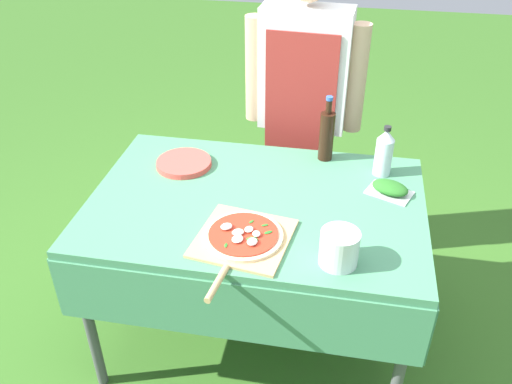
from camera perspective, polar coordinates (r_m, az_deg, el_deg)
ground_plane at (r=2.76m, az=0.02°, el=-14.56°), size 12.00×12.00×0.00m
prep_table at (r=2.28m, az=0.02°, el=-2.59°), size 1.39×0.94×0.80m
person_cook at (r=2.77m, az=5.00°, el=9.79°), size 0.60×0.22×1.59m
pizza_on_peel at (r=2.01m, az=-1.47°, el=-4.85°), size 0.38×0.53×0.05m
oil_bottle at (r=2.47m, az=7.44°, el=6.00°), size 0.07×0.07×0.31m
water_bottle at (r=2.41m, az=13.34°, el=4.11°), size 0.08×0.08×0.23m
herb_container at (r=2.32m, az=13.92°, el=0.37°), size 0.21×0.18×0.05m
mixing_tub at (r=1.90m, az=8.75°, el=-5.84°), size 0.14×0.14×0.13m
plate_stack at (r=2.47m, az=-7.60°, el=3.04°), size 0.25×0.25×0.02m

